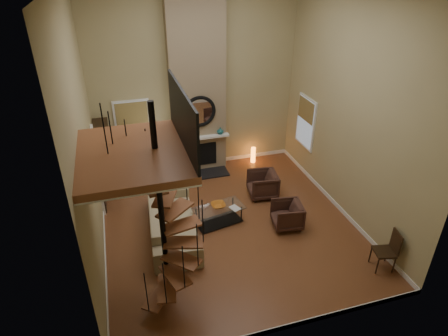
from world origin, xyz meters
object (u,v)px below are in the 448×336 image
object	(u,v)px
accent_lamp	(253,155)
sofa	(172,220)
side_chair	(389,249)
hutch	(105,155)
floor_lamp	(153,141)
coffee_table	(219,213)
armchair_far	(290,215)
armchair_near	(265,184)

from	to	relation	value
accent_lamp	sofa	bearing A→B (deg)	-137.48
accent_lamp	side_chair	bearing A→B (deg)	-78.79
hutch	accent_lamp	distance (m)	4.57
hutch	floor_lamp	bearing A→B (deg)	-17.84
floor_lamp	accent_lamp	distance (m)	3.42
hutch	coffee_table	size ratio (longest dim) A/B	1.45
coffee_table	side_chair	distance (m)	3.93
hutch	accent_lamp	world-z (taller)	hutch
coffee_table	accent_lamp	xyz separation A→B (m)	(1.94, 2.79, -0.03)
armchair_far	floor_lamp	distance (m)	4.21
hutch	armchair_far	bearing A→B (deg)	-38.51
hutch	side_chair	bearing A→B (deg)	-43.27
sofa	floor_lamp	distance (m)	2.56
armchair_far	side_chair	world-z (taller)	side_chair
armchair_near	hutch	bearing A→B (deg)	-106.50
hutch	armchair_near	distance (m)	4.58
sofa	side_chair	xyz separation A→B (m)	(4.17, -2.46, 0.13)
armchair_far	coffee_table	world-z (taller)	armchair_far
sofa	coffee_table	world-z (taller)	sofa
sofa	armchair_near	world-z (taller)	sofa
floor_lamp	accent_lamp	xyz separation A→B (m)	(3.17, 0.52, -1.16)
coffee_table	side_chair	size ratio (longest dim) A/B	1.45
armchair_near	side_chair	distance (m)	3.68
armchair_near	armchair_far	xyz separation A→B (m)	(0.05, -1.49, 0.00)
armchair_near	accent_lamp	bearing A→B (deg)	176.77
armchair_near	floor_lamp	world-z (taller)	floor_lamp
armchair_far	side_chair	xyz separation A→B (m)	(1.37, -1.90, 0.17)
sofa	floor_lamp	bearing A→B (deg)	5.72
floor_lamp	side_chair	world-z (taller)	floor_lamp
floor_lamp	coffee_table	bearing A→B (deg)	-61.58
armchair_near	accent_lamp	world-z (taller)	armchair_near
armchair_far	accent_lamp	xyz separation A→B (m)	(0.32, 3.42, -0.10)
floor_lamp	accent_lamp	size ratio (longest dim) A/B	3.23
hutch	floor_lamp	distance (m)	1.48
armchair_far	floor_lamp	xyz separation A→B (m)	(-2.86, 2.91, 1.06)
hutch	armchair_near	bearing A→B (deg)	-24.05
sofa	floor_lamp	xyz separation A→B (m)	(-0.05, 2.34, 1.02)
armchair_near	sofa	bearing A→B (deg)	-63.84
sofa	side_chair	size ratio (longest dim) A/B	2.95
sofa	hutch	bearing A→B (deg)	31.03
armchair_far	floor_lamp	size ratio (longest dim) A/B	0.42
armchair_far	coffee_table	xyz separation A→B (m)	(-1.62, 0.63, -0.07)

